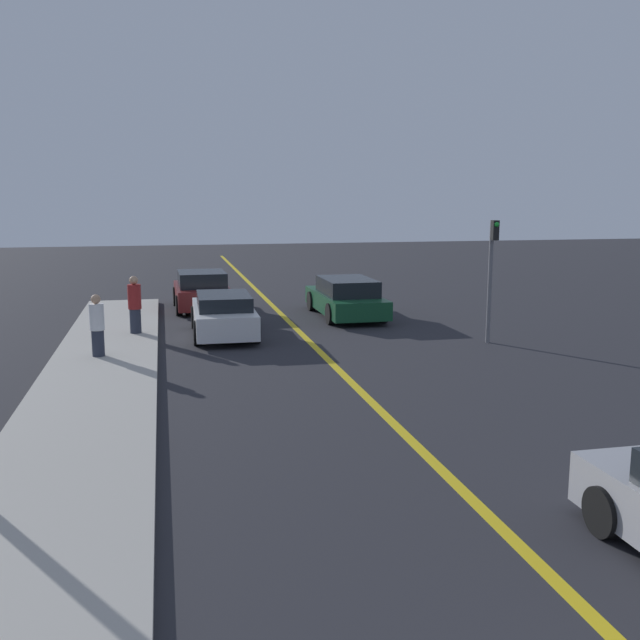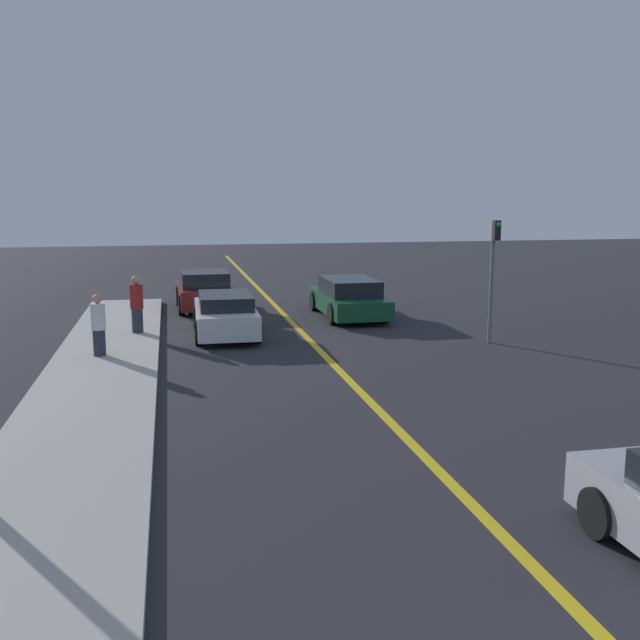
% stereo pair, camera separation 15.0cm
% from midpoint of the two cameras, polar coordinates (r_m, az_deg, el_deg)
% --- Properties ---
extents(road_center_line, '(0.20, 60.00, 0.01)m').
position_cam_midpoint_polar(road_center_line, '(21.22, -1.44, -1.35)').
color(road_center_line, gold).
rests_on(road_center_line, ground_plane).
extents(sidewalk_left, '(2.60, 26.01, 0.15)m').
position_cam_midpoint_polar(sidewalk_left, '(16.04, -17.84, -5.26)').
color(sidewalk_left, '#ADA89E').
rests_on(sidewalk_left, ground_plane).
extents(car_ahead_center, '(1.93, 4.31, 1.28)m').
position_cam_midpoint_polar(car_ahead_center, '(21.51, -7.91, 0.43)').
color(car_ahead_center, silver).
rests_on(car_ahead_center, ground_plane).
extents(car_far_distant, '(2.03, 4.80, 1.35)m').
position_cam_midpoint_polar(car_far_distant, '(24.71, 1.92, 1.79)').
color(car_far_distant, '#144728').
rests_on(car_far_distant, ground_plane).
extents(car_parked_left_lot, '(2.08, 3.91, 1.43)m').
position_cam_midpoint_polar(car_parked_left_lot, '(26.59, -9.58, 2.29)').
color(car_parked_left_lot, maroon).
rests_on(car_parked_left_lot, ground_plane).
extents(pedestrian_near_curb, '(0.36, 0.36, 1.57)m').
position_cam_midpoint_polar(pedestrian_near_curb, '(18.73, -17.62, -0.43)').
color(pedestrian_near_curb, '#282D3D').
rests_on(pedestrian_near_curb, sidewalk_left).
extents(pedestrian_mid_group, '(0.38, 0.38, 1.69)m').
position_cam_midpoint_polar(pedestrian_mid_group, '(21.60, -14.79, 1.18)').
color(pedestrian_mid_group, '#282D3D').
rests_on(pedestrian_mid_group, sidewalk_left).
extents(traffic_light, '(0.18, 0.40, 3.48)m').
position_cam_midpoint_polar(traffic_light, '(20.59, 13.35, 4.14)').
color(traffic_light, slate).
rests_on(traffic_light, ground_plane).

